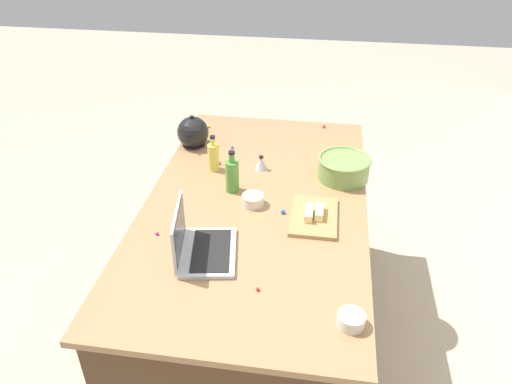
{
  "coord_description": "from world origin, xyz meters",
  "views": [
    {
      "loc": [
        1.93,
        0.3,
        2.22
      ],
      "look_at": [
        0.0,
        0.0,
        0.95
      ],
      "focal_mm": 34.58,
      "sensor_mm": 36.0,
      "label": 1
    }
  ],
  "objects_px": {
    "laptop": "(199,245)",
    "kitchen_timer": "(261,163)",
    "mixing_bowl_large": "(344,168)",
    "ramekin_small": "(351,320)",
    "kettle": "(193,133)",
    "butter_stick_right": "(319,212)",
    "bottle_oil": "(213,156)",
    "cutting_board": "(314,216)",
    "ramekin_medium": "(253,200)",
    "bottle_olive": "(232,175)",
    "butter_stick_left": "(309,213)"
  },
  "relations": [
    {
      "from": "laptop",
      "to": "kitchen_timer",
      "type": "relative_size",
      "value": 4.43
    },
    {
      "from": "mixing_bowl_large",
      "to": "ramekin_small",
      "type": "height_order",
      "value": "mixing_bowl_large"
    },
    {
      "from": "mixing_bowl_large",
      "to": "kettle",
      "type": "height_order",
      "value": "kettle"
    },
    {
      "from": "kitchen_timer",
      "to": "mixing_bowl_large",
      "type": "bearing_deg",
      "value": 86.42
    },
    {
      "from": "butter_stick_right",
      "to": "bottle_oil",
      "type": "bearing_deg",
      "value": -122.24
    },
    {
      "from": "mixing_bowl_large",
      "to": "cutting_board",
      "type": "bearing_deg",
      "value": -18.93
    },
    {
      "from": "laptop",
      "to": "kettle",
      "type": "bearing_deg",
      "value": -163.83
    },
    {
      "from": "kitchen_timer",
      "to": "kettle",
      "type": "bearing_deg",
      "value": -116.52
    },
    {
      "from": "bottle_oil",
      "to": "cutting_board",
      "type": "bearing_deg",
      "value": 56.56
    },
    {
      "from": "kitchen_timer",
      "to": "ramekin_small",
      "type": "bearing_deg",
      "value": 24.37
    },
    {
      "from": "ramekin_small",
      "to": "ramekin_medium",
      "type": "relative_size",
      "value": 0.93
    },
    {
      "from": "kettle",
      "to": "ramekin_medium",
      "type": "height_order",
      "value": "kettle"
    },
    {
      "from": "bottle_olive",
      "to": "butter_stick_left",
      "type": "height_order",
      "value": "bottle_olive"
    },
    {
      "from": "butter_stick_right",
      "to": "kitchen_timer",
      "type": "distance_m",
      "value": 0.51
    },
    {
      "from": "bottle_oil",
      "to": "ramekin_small",
      "type": "distance_m",
      "value": 1.21
    },
    {
      "from": "kitchen_timer",
      "to": "cutting_board",
      "type": "bearing_deg",
      "value": 36.69
    },
    {
      "from": "kettle",
      "to": "ramekin_medium",
      "type": "relative_size",
      "value": 2.05
    },
    {
      "from": "mixing_bowl_large",
      "to": "butter_stick_right",
      "type": "height_order",
      "value": "mixing_bowl_large"
    },
    {
      "from": "mixing_bowl_large",
      "to": "butter_stick_right",
      "type": "xyz_separation_m",
      "value": [
        0.37,
        -0.11,
        -0.03
      ]
    },
    {
      "from": "mixing_bowl_large",
      "to": "kettle",
      "type": "relative_size",
      "value": 1.25
    },
    {
      "from": "laptop",
      "to": "bottle_oil",
      "type": "xyz_separation_m",
      "value": [
        -0.68,
        -0.09,
        0.03
      ]
    },
    {
      "from": "kettle",
      "to": "butter_stick_left",
      "type": "xyz_separation_m",
      "value": [
        0.63,
        0.7,
        -0.04
      ]
    },
    {
      "from": "ramekin_small",
      "to": "kitchen_timer",
      "type": "xyz_separation_m",
      "value": [
        -1.02,
        -0.46,
        0.01
      ]
    },
    {
      "from": "mixing_bowl_large",
      "to": "bottle_olive",
      "type": "relative_size",
      "value": 1.23
    },
    {
      "from": "laptop",
      "to": "bottle_olive",
      "type": "height_order",
      "value": "same"
    },
    {
      "from": "cutting_board",
      "to": "ramekin_small",
      "type": "height_order",
      "value": "ramekin_small"
    },
    {
      "from": "laptop",
      "to": "mixing_bowl_large",
      "type": "height_order",
      "value": "laptop"
    },
    {
      "from": "bottle_oil",
      "to": "bottle_olive",
      "type": "bearing_deg",
      "value": 36.16
    },
    {
      "from": "kettle",
      "to": "cutting_board",
      "type": "relative_size",
      "value": 0.68
    },
    {
      "from": "kettle",
      "to": "ramekin_small",
      "type": "xyz_separation_m",
      "value": [
        1.23,
        0.88,
        -0.05
      ]
    },
    {
      "from": "bottle_oil",
      "to": "ramekin_small",
      "type": "relative_size",
      "value": 2.02
    },
    {
      "from": "kettle",
      "to": "ramekin_small",
      "type": "bearing_deg",
      "value": 35.74
    },
    {
      "from": "cutting_board",
      "to": "ramekin_medium",
      "type": "height_order",
      "value": "ramekin_medium"
    },
    {
      "from": "kettle",
      "to": "butter_stick_left",
      "type": "height_order",
      "value": "kettle"
    },
    {
      "from": "butter_stick_left",
      "to": "mixing_bowl_large",
      "type": "bearing_deg",
      "value": 158.84
    },
    {
      "from": "mixing_bowl_large",
      "to": "kettle",
      "type": "xyz_separation_m",
      "value": [
        -0.24,
        -0.85,
        0.02
      ]
    },
    {
      "from": "mixing_bowl_large",
      "to": "kitchen_timer",
      "type": "distance_m",
      "value": 0.43
    },
    {
      "from": "bottle_olive",
      "to": "cutting_board",
      "type": "distance_m",
      "value": 0.45
    },
    {
      "from": "butter_stick_left",
      "to": "laptop",
      "type": "bearing_deg",
      "value": -54.25
    },
    {
      "from": "bottle_olive",
      "to": "butter_stick_left",
      "type": "bearing_deg",
      "value": 64.02
    },
    {
      "from": "bottle_olive",
      "to": "butter_stick_right",
      "type": "xyz_separation_m",
      "value": [
        0.17,
        0.43,
        -0.05
      ]
    },
    {
      "from": "ramekin_medium",
      "to": "bottle_oil",
      "type": "bearing_deg",
      "value": -139.04
    },
    {
      "from": "bottle_oil",
      "to": "mixing_bowl_large",
      "type": "bearing_deg",
      "value": 91.31
    },
    {
      "from": "butter_stick_left",
      "to": "ramekin_medium",
      "type": "bearing_deg",
      "value": -106.81
    },
    {
      "from": "kitchen_timer",
      "to": "ramekin_medium",
      "type": "bearing_deg",
      "value": 1.74
    },
    {
      "from": "bottle_olive",
      "to": "ramekin_medium",
      "type": "xyz_separation_m",
      "value": [
        0.11,
        0.12,
        -0.06
      ]
    },
    {
      "from": "ramekin_medium",
      "to": "laptop",
      "type": "bearing_deg",
      "value": -22.49
    },
    {
      "from": "mixing_bowl_large",
      "to": "laptop",
      "type": "bearing_deg",
      "value": -39.66
    },
    {
      "from": "cutting_board",
      "to": "ramekin_medium",
      "type": "relative_size",
      "value": 3.01
    },
    {
      "from": "bottle_olive",
      "to": "mixing_bowl_large",
      "type": "bearing_deg",
      "value": 110.65
    }
  ]
}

